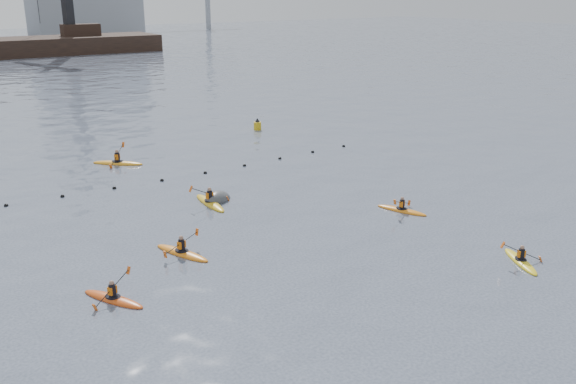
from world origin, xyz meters
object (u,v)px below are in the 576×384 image
Objects in this scene: kayaker_2 at (182,252)px; kayaker_4 at (402,210)px; kayaker_1 at (521,261)px; kayaker_5 at (118,162)px; mooring_buoy at (218,200)px; kayaker_0 at (113,298)px; kayaker_3 at (210,202)px; nav_buoy at (257,126)px.

kayaker_4 is (12.22, -1.48, -0.01)m from kayaker_2.
kayaker_5 is (-9.13, 25.50, 0.02)m from kayaker_1.
kayaker_1 is 1.31× the size of mooring_buoy.
mooring_buoy is (8.92, 8.26, -0.09)m from kayaker_0.
kayaker_4 is (0.33, 7.68, 0.00)m from kayaker_1.
mooring_buoy is at bearing 31.07° from kayaker_3.
kayaker_1 is 2.40× the size of nav_buoy.
kayaker_0 is 0.92× the size of kayaker_5.
kayaker_2 is at bearing 170.45° from kayaker_1.
kayaker_3 reaches higher than kayaker_4.
kayaker_3 reaches higher than nav_buoy.
kayaker_2 is 6.84m from kayaker_3.
nav_buoy is at bearing 109.34° from kayaker_1.
kayaker_2 is at bearing -130.32° from mooring_buoy.
kayaker_5 is 1.47× the size of mooring_buoy.
kayaker_3 is at bearing 32.17° from kayaker_2.
kayaker_3 is at bearing -129.42° from nav_buoy.
kayaker_0 reaches higher than kayaker_1.
kayaker_2 is (4.03, 2.49, 0.01)m from kayaker_0.
kayaker_1 is at bearing -98.71° from nav_buoy.
mooring_buoy is at bearing 15.36° from kayaker_0.
kayaker_4 is at bearing -37.47° from kayaker_3.
nav_buoy is at bearing -31.63° from kayaker_5.
kayaker_5 reaches higher than nav_buoy.
kayaker_0 is 20.02m from kayaker_5.
kayaker_2 is 16.58m from kayaker_5.
nav_buoy is (13.63, 3.89, 0.24)m from kayaker_5.
kayaker_1 is at bearing -117.85° from kayaker_5.
kayaker_2 is 1.02× the size of kayaker_5.
kayaker_1 is 0.89× the size of kayaker_5.
kayaker_1 is 0.80× the size of kayaker_3.
kayaker_1 reaches higher than kayaker_2.
kayaker_5 reaches higher than mooring_buoy.
kayaker_0 is 0.83× the size of kayaker_3.
kayaker_5 reaches higher than kayaker_3.
kayaker_1 is 16.48m from mooring_buoy.
kayaker_4 is at bearing 115.61° from kayaker_1.
kayaker_4 is at bearing -23.86° from kayaker_0.
mooring_buoy is 1.84× the size of nav_buoy.
kayaker_3 reaches higher than kayaker_1.
mooring_buoy is at bearing 143.16° from kayaker_1.
kayaker_5 reaches higher than kayaker_2.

